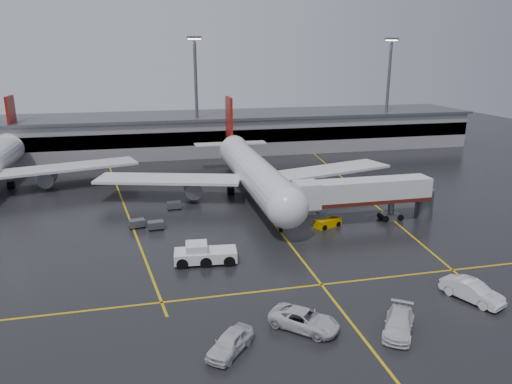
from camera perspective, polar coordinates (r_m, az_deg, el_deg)
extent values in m
plane|color=black|center=(67.54, 1.27, -2.69)|extent=(220.00, 220.00, 0.00)
cube|color=gold|center=(67.54, 1.27, -2.68)|extent=(0.25, 90.00, 0.02)
cube|color=gold|center=(48.18, 7.84, -10.94)|extent=(60.00, 0.25, 0.02)
cube|color=gold|center=(75.27, -15.60, -1.29)|extent=(9.99, 69.35, 0.02)
cube|color=gold|center=(82.43, 11.75, 0.48)|extent=(7.57, 69.64, 0.02)
cube|color=gray|center=(112.47, -4.79, 7.01)|extent=(120.00, 18.00, 8.00)
cube|color=black|center=(103.80, -4.08, 6.53)|extent=(120.00, 0.40, 3.00)
cube|color=#595B60|center=(111.87, -4.84, 9.18)|extent=(122.00, 19.00, 0.60)
cylinder|color=#595B60|center=(104.89, -7.16, 10.96)|extent=(0.70, 0.70, 25.00)
cube|color=#595B60|center=(104.52, -7.42, 17.90)|extent=(3.00, 1.20, 0.50)
cube|color=#FFE5B2|center=(104.51, -7.41, 17.74)|extent=(2.60, 0.90, 0.20)
cylinder|color=#595B60|center=(118.34, 15.49, 11.09)|extent=(0.70, 0.70, 25.00)
cube|color=#595B60|center=(118.01, 15.97, 17.23)|extent=(3.00, 1.20, 0.50)
cube|color=#FFE5B2|center=(118.00, 15.96, 17.09)|extent=(2.60, 0.90, 0.20)
cylinder|color=silver|center=(73.82, -0.24, 2.36)|extent=(5.20, 36.00, 5.20)
sphere|color=silver|center=(57.08, 3.77, -1.87)|extent=(5.20, 5.20, 5.20)
cone|color=silver|center=(93.84, -3.09, 5.70)|extent=(4.94, 8.00, 4.94)
cube|color=maroon|center=(94.05, -3.25, 8.75)|extent=(0.50, 5.50, 8.50)
cube|color=silver|center=(93.81, -3.09, 5.82)|extent=(14.00, 3.00, 0.25)
cube|color=silver|center=(74.29, -10.41, 1.54)|extent=(22.80, 11.83, 0.40)
cube|color=silver|center=(79.65, 8.61, 2.61)|extent=(22.80, 11.83, 0.40)
cylinder|color=#595B60|center=(73.91, -7.61, 0.46)|extent=(2.60, 4.50, 2.60)
cylinder|color=#595B60|center=(77.88, 6.43, 1.32)|extent=(2.60, 4.50, 2.60)
cylinder|color=#595B60|center=(60.84, 2.90, -3.88)|extent=(0.56, 0.56, 2.00)
cylinder|color=#595B60|center=(76.88, -3.06, 0.43)|extent=(0.56, 0.56, 2.00)
cylinder|color=#595B60|center=(78.19, 1.57, 0.72)|extent=(0.56, 0.56, 2.00)
cylinder|color=black|center=(61.03, 2.90, -4.36)|extent=(0.40, 1.10, 1.10)
cylinder|color=black|center=(77.00, -3.05, 0.11)|extent=(1.00, 1.40, 1.40)
cylinder|color=black|center=(78.31, 1.56, 0.40)|extent=(1.00, 1.40, 1.40)
cone|color=silver|center=(107.54, -27.03, 5.31)|extent=(4.94, 8.00, 4.94)
cube|color=maroon|center=(107.83, -27.24, 7.95)|extent=(0.50, 5.50, 8.50)
cube|color=silver|center=(107.50, -27.04, 5.41)|extent=(14.00, 3.00, 0.25)
cube|color=silver|center=(86.91, -21.43, 2.80)|extent=(22.80, 11.83, 0.40)
cylinder|color=#595B60|center=(86.86, -23.70, 1.59)|extent=(2.60, 4.50, 2.60)
cylinder|color=#595B60|center=(90.39, -27.33, 1.02)|extent=(0.56, 0.56, 2.00)
cylinder|color=black|center=(90.50, -27.29, 0.74)|extent=(1.00, 1.40, 1.40)
cube|color=silver|center=(64.86, 12.96, 0.16)|extent=(18.00, 3.20, 3.00)
cube|color=#4B170E|center=(65.22, 12.88, -0.94)|extent=(18.00, 3.30, 0.50)
cube|color=silver|center=(61.78, 6.09, -0.31)|extent=(3.00, 3.40, 3.30)
cylinder|color=#595B60|center=(67.49, 15.86, -2.00)|extent=(0.80, 0.80, 3.00)
cube|color=#595B60|center=(67.81, 15.80, -2.84)|extent=(2.60, 1.60, 0.90)
cylinder|color=#595B60|center=(69.84, 19.50, -1.28)|extent=(2.40, 2.40, 4.00)
cylinder|color=black|center=(67.30, 14.97, -2.92)|extent=(0.90, 1.80, 0.90)
cylinder|color=black|center=(68.34, 16.61, -2.76)|extent=(0.90, 1.80, 0.90)
cube|color=silver|center=(52.35, -6.06, -7.55)|extent=(6.93, 3.32, 1.15)
cube|color=silver|center=(51.97, -7.16, -6.62)|extent=(2.51, 2.51, 0.96)
cube|color=black|center=(51.97, -7.16, -6.62)|extent=(2.26, 2.26, 0.86)
cylinder|color=black|center=(52.51, -8.79, -7.98)|extent=(1.52, 2.98, 1.24)
cylinder|color=black|center=(52.49, -6.05, -7.88)|extent=(1.52, 2.98, 1.24)
cylinder|color=black|center=(52.58, -3.31, -7.77)|extent=(1.52, 2.98, 1.24)
cube|color=#DC9901|center=(63.39, 8.58, -3.63)|extent=(3.95, 2.73, 1.11)
cube|color=#595B60|center=(63.04, 8.63, -2.72)|extent=(3.61, 2.11, 1.27)
cylinder|color=black|center=(62.70, 7.75, -4.07)|extent=(1.28, 1.86, 0.71)
cylinder|color=black|center=(64.27, 9.38, -3.63)|extent=(1.28, 1.86, 0.71)
imported|color=silver|center=(40.76, 5.80, -14.99)|extent=(6.14, 5.97, 1.63)
imported|color=silver|center=(41.82, 16.76, -14.83)|extent=(4.89, 5.72, 1.57)
imported|color=silver|center=(48.86, 24.46, -10.74)|extent=(4.05, 5.99, 1.87)
imported|color=silver|center=(37.90, -3.13, -17.56)|extent=(4.61, 4.88, 1.63)
cube|color=#595B60|center=(62.97, -11.92, -3.85)|extent=(2.10, 1.46, 0.90)
cylinder|color=black|center=(62.60, -12.58, -4.47)|extent=(0.40, 0.20, 0.40)
cylinder|color=black|center=(62.74, -11.12, -4.34)|extent=(0.40, 0.20, 0.40)
cylinder|color=black|center=(63.54, -12.67, -4.17)|extent=(0.40, 0.20, 0.40)
cylinder|color=black|center=(63.67, -11.23, -4.04)|extent=(0.40, 0.20, 0.40)
cube|color=#595B60|center=(64.13, -14.07, -3.63)|extent=(2.23, 1.69, 0.90)
cylinder|color=black|center=(63.69, -14.65, -4.26)|extent=(0.40, 0.20, 0.40)
cylinder|color=black|center=(63.96, -13.25, -4.07)|extent=(0.40, 0.20, 0.40)
cylinder|color=black|center=(64.62, -14.83, -3.97)|extent=(0.40, 0.20, 0.40)
cylinder|color=black|center=(64.89, -13.44, -3.79)|extent=(0.40, 0.20, 0.40)
cube|color=#595B60|center=(70.58, -9.78, -1.53)|extent=(2.05, 1.39, 0.90)
cylinder|color=black|center=(70.18, -10.36, -2.07)|extent=(0.40, 0.20, 0.40)
cylinder|color=black|center=(70.32, -9.07, -1.97)|extent=(0.40, 0.20, 0.40)
cylinder|color=black|center=(71.13, -10.44, -1.83)|extent=(0.40, 0.20, 0.40)
cylinder|color=black|center=(71.27, -9.16, -1.73)|extent=(0.40, 0.20, 0.40)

